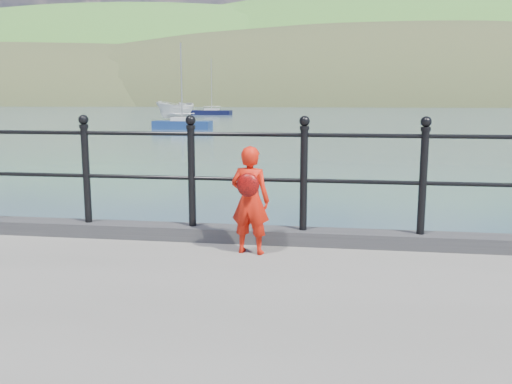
% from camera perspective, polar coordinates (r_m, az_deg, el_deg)
% --- Properties ---
extents(ground, '(600.00, 600.00, 0.00)m').
position_cam_1_polar(ground, '(6.33, -0.69, -13.63)').
color(ground, '#2D4251').
rests_on(ground, ground).
extents(kerb, '(60.00, 0.30, 0.15)m').
position_cam_1_polar(kerb, '(5.84, -0.95, -4.49)').
color(kerb, '#28282B').
rests_on(kerb, quay).
extents(railing, '(18.11, 0.11, 1.20)m').
position_cam_1_polar(railing, '(5.70, -0.98, 2.83)').
color(railing, black).
rests_on(railing, kerb).
extents(far_shore, '(830.00, 200.00, 156.00)m').
position_cam_1_polar(far_shore, '(249.25, 17.20, 3.62)').
color(far_shore, '#333A21').
rests_on(far_shore, ground).
extents(child, '(0.43, 0.34, 1.07)m').
position_cam_1_polar(child, '(5.29, -0.63, -0.79)').
color(child, red).
rests_on(child, quay).
extents(launch_white, '(4.59, 6.08, 2.21)m').
position_cam_1_polar(launch_white, '(64.85, -8.45, 8.48)').
color(launch_white, silver).
rests_on(launch_white, ground).
extents(sailboat_left, '(6.21, 2.25, 8.67)m').
position_cam_1_polar(sailboat_left, '(84.45, -4.68, 8.32)').
color(sailboat_left, black).
rests_on(sailboat_left, ground).
extents(sailboat_port, '(4.82, 1.73, 7.09)m').
position_cam_1_polar(sailboat_port, '(45.04, -7.76, 6.97)').
color(sailboat_port, navy).
rests_on(sailboat_port, ground).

